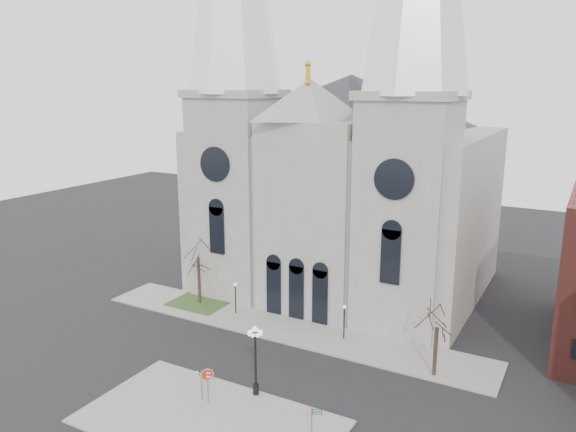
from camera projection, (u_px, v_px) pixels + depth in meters
The scene contains 13 objects.
ground at pixel (217, 379), 44.77m from camera, with size 160.00×160.00×0.00m, color black.
sidewalk_near at pixel (209, 421), 39.09m from camera, with size 18.00×10.00×0.14m, color gray.
sidewalk_far at pixel (284, 328), 54.11m from camera, with size 40.00×6.00×0.14m, color gray.
grass_patch at pixel (200, 303), 60.16m from camera, with size 6.00×5.00×0.18m, color #28461E.
cathedral at pixel (339, 127), 59.96m from camera, with size 33.00×26.66×54.00m.
tree_left at pixel (198, 254), 58.90m from camera, with size 3.20×3.20×7.50m.
tree_right at pixel (437, 325), 44.30m from camera, with size 3.20×3.20×6.00m.
ped_lamp_left at pixel (235, 293), 56.86m from camera, with size 0.32×0.32×3.26m.
ped_lamp_right at pixel (344, 316), 51.18m from camera, with size 0.32×0.32×3.26m.
stop_sign at pixel (207, 378), 40.90m from camera, with size 0.93×0.38×2.73m.
globe_lamp at pixel (255, 352), 41.62m from camera, with size 1.35×1.35×5.53m.
one_way_sign at pixel (201, 380), 41.31m from camera, with size 0.97×0.44×2.37m.
street_name_sign at pixel (313, 421), 36.68m from camera, with size 0.74×0.24×2.36m.
Camera 1 is at (24.70, -32.67, 23.03)m, focal length 35.00 mm.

